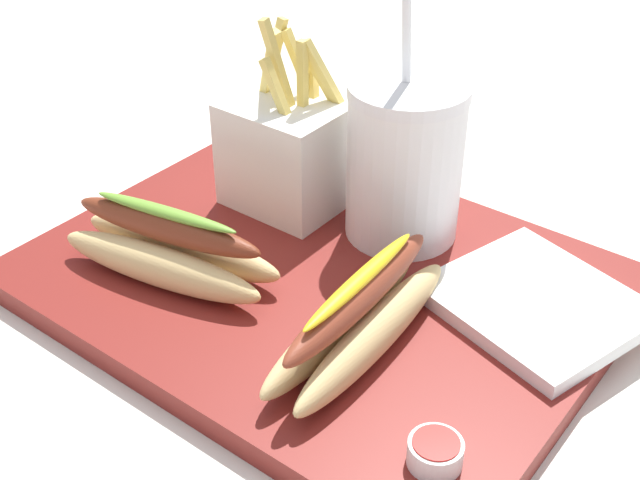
{
  "coord_description": "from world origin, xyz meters",
  "views": [
    {
      "loc": [
        -0.32,
        0.42,
        0.41
      ],
      "look_at": [
        0.0,
        0.0,
        0.05
      ],
      "focal_mm": 47.15,
      "sensor_mm": 36.0,
      "label": 1
    }
  ],
  "objects_px": {
    "hot_dog_2": "(170,249)",
    "ketchup_cup_1": "(435,451)",
    "hot_dog_1": "(359,318)",
    "ketchup_cup_2": "(242,141)",
    "soda_cup": "(405,161)",
    "fries_basket": "(291,149)",
    "napkin_stack": "(536,303)"
  },
  "relations": [
    {
      "from": "hot_dog_1",
      "to": "napkin_stack",
      "type": "xyz_separation_m",
      "value": [
        -0.08,
        -0.11,
        -0.02
      ]
    },
    {
      "from": "soda_cup",
      "to": "ketchup_cup_2",
      "type": "relative_size",
      "value": 7.29
    },
    {
      "from": "hot_dog_2",
      "to": "ketchup_cup_1",
      "type": "distance_m",
      "value": 0.26
    },
    {
      "from": "hot_dog_2",
      "to": "ketchup_cup_1",
      "type": "xyz_separation_m",
      "value": [
        -0.26,
        0.04,
        -0.01
      ]
    },
    {
      "from": "ketchup_cup_2",
      "to": "hot_dog_1",
      "type": "bearing_deg",
      "value": 147.38
    },
    {
      "from": "fries_basket",
      "to": "ketchup_cup_2",
      "type": "xyz_separation_m",
      "value": [
        0.1,
        -0.04,
        -0.04
      ]
    },
    {
      "from": "ketchup_cup_1",
      "to": "napkin_stack",
      "type": "xyz_separation_m",
      "value": [
        0.02,
        -0.17,
        -0.0
      ]
    },
    {
      "from": "hot_dog_1",
      "to": "napkin_stack",
      "type": "distance_m",
      "value": 0.14
    },
    {
      "from": "fries_basket",
      "to": "napkin_stack",
      "type": "height_order",
      "value": "fries_basket"
    },
    {
      "from": "fries_basket",
      "to": "hot_dog_1",
      "type": "xyz_separation_m",
      "value": [
        -0.16,
        0.12,
        -0.03
      ]
    },
    {
      "from": "fries_basket",
      "to": "hot_dog_2",
      "type": "relative_size",
      "value": 0.91
    },
    {
      "from": "hot_dog_1",
      "to": "hot_dog_2",
      "type": "relative_size",
      "value": 1.02
    },
    {
      "from": "fries_basket",
      "to": "napkin_stack",
      "type": "xyz_separation_m",
      "value": [
        -0.24,
        0.01,
        -0.04
      ]
    },
    {
      "from": "fries_basket",
      "to": "ketchup_cup_1",
      "type": "height_order",
      "value": "fries_basket"
    },
    {
      "from": "ketchup_cup_1",
      "to": "hot_dog_2",
      "type": "bearing_deg",
      "value": -8.34
    },
    {
      "from": "ketchup_cup_1",
      "to": "ketchup_cup_2",
      "type": "relative_size",
      "value": 1.07
    },
    {
      "from": "ketchup_cup_1",
      "to": "napkin_stack",
      "type": "distance_m",
      "value": 0.17
    },
    {
      "from": "napkin_stack",
      "to": "ketchup_cup_2",
      "type": "bearing_deg",
      "value": -8.93
    },
    {
      "from": "fries_basket",
      "to": "ketchup_cup_2",
      "type": "bearing_deg",
      "value": -22.92
    },
    {
      "from": "hot_dog_2",
      "to": "ketchup_cup_1",
      "type": "bearing_deg",
      "value": 171.66
    },
    {
      "from": "hot_dog_2",
      "to": "ketchup_cup_2",
      "type": "height_order",
      "value": "hot_dog_2"
    },
    {
      "from": "fries_basket",
      "to": "ketchup_cup_2",
      "type": "distance_m",
      "value": 0.11
    },
    {
      "from": "fries_basket",
      "to": "hot_dog_1",
      "type": "relative_size",
      "value": 0.89
    },
    {
      "from": "hot_dog_1",
      "to": "napkin_stack",
      "type": "height_order",
      "value": "hot_dog_1"
    },
    {
      "from": "ketchup_cup_2",
      "to": "napkin_stack",
      "type": "distance_m",
      "value": 0.34
    },
    {
      "from": "soda_cup",
      "to": "fries_basket",
      "type": "height_order",
      "value": "soda_cup"
    },
    {
      "from": "hot_dog_1",
      "to": "ketchup_cup_2",
      "type": "relative_size",
      "value": 6.02
    },
    {
      "from": "hot_dog_2",
      "to": "ketchup_cup_1",
      "type": "height_order",
      "value": "hot_dog_2"
    },
    {
      "from": "hot_dog_1",
      "to": "napkin_stack",
      "type": "bearing_deg",
      "value": -125.99
    },
    {
      "from": "soda_cup",
      "to": "napkin_stack",
      "type": "bearing_deg",
      "value": 168.35
    },
    {
      "from": "ketchup_cup_2",
      "to": "soda_cup",
      "type": "bearing_deg",
      "value": 172.95
    },
    {
      "from": "hot_dog_1",
      "to": "ketchup_cup_1",
      "type": "relative_size",
      "value": 5.65
    }
  ]
}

